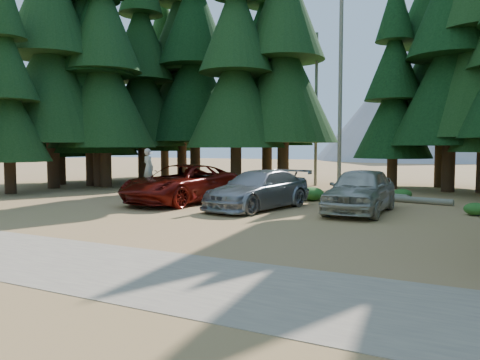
{
  "coord_description": "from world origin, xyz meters",
  "views": [
    {
      "loc": [
        8.44,
        -13.9,
        2.53
      ],
      "look_at": [
        0.08,
        2.46,
        1.25
      ],
      "focal_mm": 35.0,
      "sensor_mm": 36.0,
      "label": 1
    }
  ],
  "objects_px": {
    "log_mid": "(377,195)",
    "silver_minivan_center": "(258,190)",
    "red_pickup": "(182,184)",
    "log_left": "(196,191)",
    "log_right": "(402,199)",
    "silver_minivan_right": "(360,190)",
    "frisbee_player": "(148,167)"
  },
  "relations": [
    {
      "from": "log_mid",
      "to": "silver_minivan_center",
      "type": "bearing_deg",
      "value": -91.76
    },
    {
      "from": "red_pickup",
      "to": "log_left",
      "type": "relative_size",
      "value": 1.4
    },
    {
      "from": "red_pickup",
      "to": "log_right",
      "type": "bearing_deg",
      "value": 32.96
    },
    {
      "from": "log_mid",
      "to": "log_right",
      "type": "height_order",
      "value": "log_mid"
    },
    {
      "from": "silver_minivan_right",
      "to": "log_mid",
      "type": "bearing_deg",
      "value": 94.79
    },
    {
      "from": "log_right",
      "to": "silver_minivan_center",
      "type": "bearing_deg",
      "value": -120.47
    },
    {
      "from": "silver_minivan_right",
      "to": "log_right",
      "type": "relative_size",
      "value": 1.15
    },
    {
      "from": "log_right",
      "to": "silver_minivan_right",
      "type": "bearing_deg",
      "value": -88.73
    },
    {
      "from": "red_pickup",
      "to": "log_left",
      "type": "height_order",
      "value": "red_pickup"
    },
    {
      "from": "log_mid",
      "to": "frisbee_player",
      "type": "bearing_deg",
      "value": -123.87
    },
    {
      "from": "silver_minivan_center",
      "to": "log_mid",
      "type": "xyz_separation_m",
      "value": [
        3.55,
        6.57,
        -0.65
      ]
    },
    {
      "from": "red_pickup",
      "to": "log_right",
      "type": "xyz_separation_m",
      "value": [
        8.96,
        4.83,
        -0.73
      ]
    },
    {
      "from": "silver_minivan_center",
      "to": "log_left",
      "type": "xyz_separation_m",
      "value": [
        -5.65,
        4.08,
        -0.64
      ]
    },
    {
      "from": "log_left",
      "to": "log_right",
      "type": "xyz_separation_m",
      "value": [
        10.62,
        1.07,
        -0.02
      ]
    },
    {
      "from": "silver_minivan_right",
      "to": "log_right",
      "type": "distance_m",
      "value": 4.56
    },
    {
      "from": "log_right",
      "to": "frisbee_player",
      "type": "bearing_deg",
      "value": -146.17
    },
    {
      "from": "red_pickup",
      "to": "log_mid",
      "type": "distance_m",
      "value": 9.81
    },
    {
      "from": "frisbee_player",
      "to": "silver_minivan_right",
      "type": "bearing_deg",
      "value": -162.35
    },
    {
      "from": "silver_minivan_right",
      "to": "frisbee_player",
      "type": "height_order",
      "value": "frisbee_player"
    },
    {
      "from": "silver_minivan_center",
      "to": "silver_minivan_right",
      "type": "xyz_separation_m",
      "value": [
        4.02,
        0.76,
        0.08
      ]
    },
    {
      "from": "silver_minivan_center",
      "to": "log_right",
      "type": "bearing_deg",
      "value": 58.36
    },
    {
      "from": "silver_minivan_center",
      "to": "log_right",
      "type": "xyz_separation_m",
      "value": [
        4.97,
        5.15,
        -0.65
      ]
    },
    {
      "from": "silver_minivan_center",
      "to": "frisbee_player",
      "type": "relative_size",
      "value": 2.94
    },
    {
      "from": "log_left",
      "to": "log_right",
      "type": "bearing_deg",
      "value": 13.14
    },
    {
      "from": "log_left",
      "to": "log_mid",
      "type": "distance_m",
      "value": 9.52
    },
    {
      "from": "frisbee_player",
      "to": "log_mid",
      "type": "distance_m",
      "value": 11.49
    },
    {
      "from": "silver_minivan_center",
      "to": "frisbee_player",
      "type": "bearing_deg",
      "value": -176.13
    },
    {
      "from": "red_pickup",
      "to": "silver_minivan_center",
      "type": "xyz_separation_m",
      "value": [
        3.99,
        -0.32,
        -0.08
      ]
    },
    {
      "from": "frisbee_player",
      "to": "log_mid",
      "type": "xyz_separation_m",
      "value": [
        9.92,
        5.62,
        -1.4
      ]
    },
    {
      "from": "silver_minivan_right",
      "to": "log_mid",
      "type": "xyz_separation_m",
      "value": [
        -0.47,
        5.81,
        -0.73
      ]
    },
    {
      "from": "silver_minivan_center",
      "to": "log_right",
      "type": "height_order",
      "value": "silver_minivan_center"
    },
    {
      "from": "silver_minivan_right",
      "to": "frisbee_player",
      "type": "bearing_deg",
      "value": 179.08
    }
  ]
}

